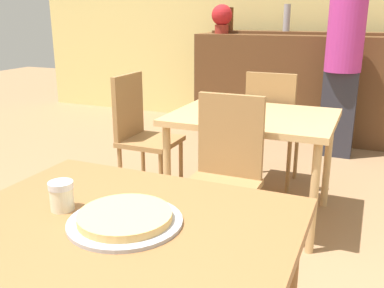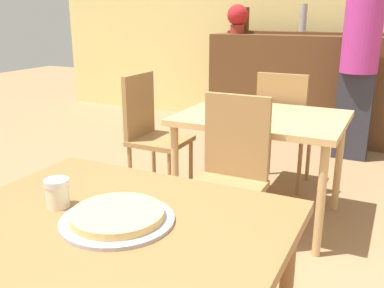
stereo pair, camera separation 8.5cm
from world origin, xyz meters
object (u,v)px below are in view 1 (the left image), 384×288
at_px(chair_far_side_back, 272,123).
at_px(person_standing, 343,59).
at_px(chair_far_side_left, 140,129).
at_px(pizza_tray, 125,219).
at_px(potted_plant, 222,17).
at_px(cheese_shaker, 62,196).
at_px(chair_far_side_front, 224,169).

relative_size(chair_far_side_back, person_standing, 0.54).
relative_size(chair_far_side_left, pizza_tray, 2.72).
bearing_deg(person_standing, potted_plant, 159.41).
xyz_separation_m(chair_far_side_back, chair_far_side_left, (-0.86, -0.58, 0.00)).
bearing_deg(pizza_tray, person_standing, 84.17).
distance_m(chair_far_side_back, chair_far_side_left, 1.04).
xyz_separation_m(cheese_shaker, potted_plant, (-0.83, 3.88, 0.52)).
xyz_separation_m(chair_far_side_back, pizza_tray, (0.08, -2.29, 0.24)).
height_order(chair_far_side_left, cheese_shaker, chair_far_side_left).
bearing_deg(cheese_shaker, person_standing, 80.19).
distance_m(chair_far_side_front, pizza_tray, 1.17).
distance_m(chair_far_side_left, person_standing, 2.12).
bearing_deg(chair_far_side_front, cheese_shaker, -98.07).
height_order(pizza_tray, person_standing, person_standing).
distance_m(chair_far_side_left, pizza_tray, 1.97).
distance_m(cheese_shaker, potted_plant, 4.00).
bearing_deg(chair_far_side_back, pizza_tray, 91.88).
bearing_deg(chair_far_side_back, chair_far_side_left, 33.69).
bearing_deg(person_standing, chair_far_side_left, -128.08).
bearing_deg(chair_far_side_front, person_standing, 79.30).
distance_m(pizza_tray, cheese_shaker, 0.24).
bearing_deg(pizza_tray, chair_far_side_left, 118.67).
height_order(person_standing, potted_plant, person_standing).
height_order(chair_far_side_front, person_standing, person_standing).
height_order(chair_far_side_front, potted_plant, potted_plant).
bearing_deg(chair_far_side_front, chair_far_side_left, 146.31).
bearing_deg(chair_far_side_left, potted_plant, 3.42).
bearing_deg(chair_far_side_left, person_standing, -38.08).
xyz_separation_m(chair_far_side_left, potted_plant, (-0.13, 2.17, 0.79)).
bearing_deg(person_standing, cheese_shaker, -99.81).
xyz_separation_m(chair_far_side_left, cheese_shaker, (0.70, -1.71, 0.27)).
bearing_deg(chair_far_side_back, cheese_shaker, 85.97).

